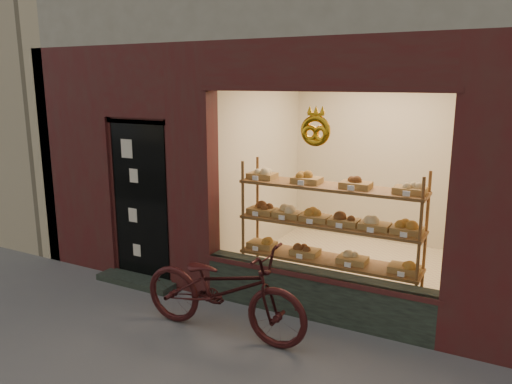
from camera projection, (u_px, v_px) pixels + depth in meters
The scene contains 2 objects.
display_shelf at pixel (329, 234), 5.94m from camera, with size 2.20×0.45×1.70m.
bicycle at pixel (223, 289), 5.27m from camera, with size 0.67×1.93×1.01m, color black.
Camera 1 is at (2.36, -2.87, 2.66)m, focal length 35.00 mm.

